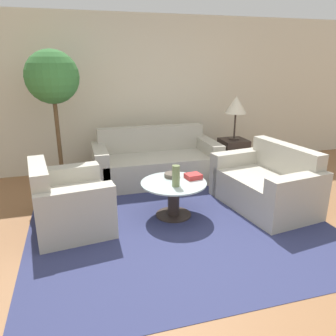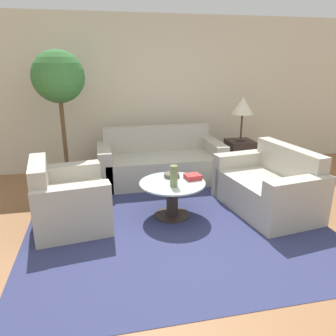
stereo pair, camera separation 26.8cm
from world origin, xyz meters
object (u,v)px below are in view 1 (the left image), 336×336
(armchair, at_px, (66,205))
(coffee_table, at_px, (174,194))
(table_lamp, at_px, (236,106))
(book_stack, at_px, (193,176))
(sofa_main, at_px, (155,163))
(bowl, at_px, (172,175))
(loveseat, at_px, (268,186))
(potted_plant, at_px, (53,90))
(vase, at_px, (176,176))

(armchair, relative_size, coffee_table, 1.35)
(coffee_table, xyz_separation_m, table_lamp, (1.47, 1.33, 0.87))
(book_stack, bearing_deg, sofa_main, 89.55)
(bowl, xyz_separation_m, book_stack, (0.24, -0.13, 0.00))
(sofa_main, height_order, book_stack, sofa_main)
(table_lamp, bearing_deg, sofa_main, 179.24)
(coffee_table, relative_size, bowl, 4.09)
(loveseat, relative_size, coffee_table, 1.80)
(armchair, distance_m, potted_plant, 1.77)
(table_lamp, relative_size, book_stack, 3.42)
(table_lamp, bearing_deg, coffee_table, -137.99)
(armchair, bearing_deg, bowl, -91.40)
(table_lamp, bearing_deg, armchair, -155.06)
(loveseat, bearing_deg, table_lamp, 164.23)
(loveseat, relative_size, book_stack, 6.91)
(loveseat, xyz_separation_m, bowl, (-1.25, 0.24, 0.19))
(armchair, height_order, potted_plant, potted_plant)
(bowl, distance_m, book_stack, 0.27)
(bowl, relative_size, book_stack, 0.94)
(potted_plant, bearing_deg, book_stack, -39.00)
(sofa_main, xyz_separation_m, potted_plant, (-1.45, 0.03, 1.18))
(coffee_table, xyz_separation_m, vase, (-0.01, -0.13, 0.29))
(armchair, height_order, coffee_table, armchair)
(sofa_main, distance_m, book_stack, 1.31)
(coffee_table, xyz_separation_m, potted_plant, (-1.34, 1.37, 1.18))
(sofa_main, distance_m, vase, 1.51)
(sofa_main, relative_size, armchair, 1.80)
(loveseat, distance_m, bowl, 1.29)
(loveseat, bearing_deg, potted_plant, -126.55)
(loveseat, bearing_deg, armchair, -100.44)
(armchair, distance_m, loveseat, 2.56)
(coffee_table, height_order, potted_plant, potted_plant)
(sofa_main, height_order, vase, sofa_main)
(table_lamp, xyz_separation_m, vase, (-1.49, -1.46, -0.58))
(coffee_table, bearing_deg, book_stack, 12.38)
(book_stack, bearing_deg, bowl, 143.43)
(armchair, bearing_deg, table_lamp, -72.53)
(table_lamp, relative_size, potted_plant, 0.36)
(sofa_main, bearing_deg, bowl, -93.24)
(loveseat, height_order, bowl, loveseat)
(coffee_table, relative_size, table_lamp, 1.12)
(book_stack, bearing_deg, potted_plant, 132.84)
(armchair, xyz_separation_m, coffee_table, (1.27, -0.05, 0.01))
(armchair, distance_m, table_lamp, 3.15)
(book_stack, bearing_deg, loveseat, -14.46)
(vase, bearing_deg, book_stack, 33.66)
(potted_plant, bearing_deg, sofa_main, -1.07)
(loveseat, distance_m, vase, 1.34)
(loveseat, bearing_deg, sofa_main, -147.77)
(loveseat, distance_m, potted_plant, 3.22)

